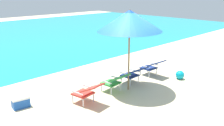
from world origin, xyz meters
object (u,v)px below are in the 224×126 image
object	(u,v)px
lounge_chair_near_right	(134,73)
lounge_chair_far_right	(152,66)
lounge_chair_far_left	(87,91)
lounge_chair_near_left	(115,81)
cooler_box	(21,102)
beach_umbrella_center	(130,21)
beach_ball	(180,75)

from	to	relation	value
lounge_chair_near_right	lounge_chair_far_right	xyz separation A→B (m)	(1.14, 0.06, 0.00)
lounge_chair_far_left	lounge_chair_near_right	size ratio (longest dim) A/B	1.06
lounge_chair_near_left	lounge_chair_near_right	xyz separation A→B (m)	(0.98, 0.06, 0.00)
lounge_chair_far_left	cooler_box	xyz separation A→B (m)	(-1.47, 1.15, -0.24)
beach_umbrella_center	cooler_box	xyz separation A→B (m)	(-3.10, 1.26, -2.10)
beach_umbrella_center	beach_ball	size ratio (longest dim) A/B	8.84
lounge_chair_far_left	beach_umbrella_center	xyz separation A→B (m)	(1.64, -0.11, 1.86)
lounge_chair_far_left	beach_ball	distance (m)	3.81
lounge_chair_near_right	beach_umbrella_center	world-z (taller)	beach_umbrella_center
lounge_chair_far_left	cooler_box	bearing A→B (deg)	141.89
lounge_chair_far_right	cooler_box	xyz separation A→B (m)	(-4.74, 1.00, -0.24)
lounge_chair_far_left	lounge_chair_near_left	distance (m)	1.14
lounge_chair_far_left	beach_umbrella_center	bearing A→B (deg)	-3.78
lounge_chair_near_right	lounge_chair_far_right	bearing A→B (deg)	2.87
lounge_chair_near_left	lounge_chair_near_right	world-z (taller)	same
beach_umbrella_center	cooler_box	bearing A→B (deg)	157.92
lounge_chair_near_left	beach_umbrella_center	distance (m)	1.93
lounge_chair_far_left	beach_umbrella_center	distance (m)	2.48
lounge_chair_far_right	beach_umbrella_center	xyz separation A→B (m)	(-1.63, -0.25, 1.86)
lounge_chair_near_left	cooler_box	distance (m)	2.85
lounge_chair_near_left	cooler_box	bearing A→B (deg)	156.79
lounge_chair_far_left	lounge_chair_near_right	xyz separation A→B (m)	(2.13, 0.09, 0.00)
lounge_chair_near_left	lounge_chair_near_right	distance (m)	0.98
beach_ball	lounge_chair_far_left	bearing A→B (deg)	168.14
beach_ball	lounge_chair_near_right	bearing A→B (deg)	151.41
beach_ball	cooler_box	size ratio (longest dim) A/B	0.63
lounge_chair_near_right	lounge_chair_near_left	bearing A→B (deg)	-176.66
lounge_chair_far_left	lounge_chair_far_right	bearing A→B (deg)	2.55
lounge_chair_near_left	beach_umbrella_center	world-z (taller)	beach_umbrella_center
lounge_chair_near_right	beach_umbrella_center	xyz separation A→B (m)	(-0.49, -0.20, 1.86)
beach_umbrella_center	beach_ball	distance (m)	3.04
lounge_chair_near_right	beach_umbrella_center	size ratio (longest dim) A/B	0.31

